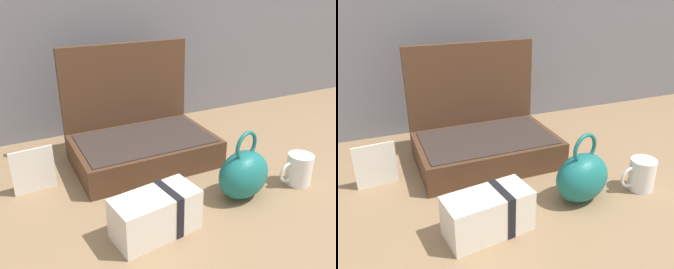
{
  "view_description": "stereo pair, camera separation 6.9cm",
  "coord_description": "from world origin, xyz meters",
  "views": [
    {
      "loc": [
        -0.39,
        -0.81,
        0.58
      ],
      "look_at": [
        0.01,
        -0.02,
        0.19
      ],
      "focal_mm": 37.69,
      "sensor_mm": 36.0,
      "label": 1
    },
    {
      "loc": [
        -0.32,
        -0.84,
        0.58
      ],
      "look_at": [
        0.01,
        -0.02,
        0.19
      ],
      "focal_mm": 37.69,
      "sensor_mm": 36.0,
      "label": 2
    }
  ],
  "objects": [
    {
      "name": "cream_toiletry_bag",
      "position": [
        -0.09,
        -0.17,
        0.05
      ],
      "size": [
        0.23,
        0.13,
        0.11
      ],
      "color": "silver",
      "rests_on": "ground_plane"
    },
    {
      "name": "coffee_mug",
      "position": [
        0.39,
        -0.15,
        0.05
      ],
      "size": [
        0.11,
        0.08,
        0.1
      ],
      "color": "white",
      "rests_on": "ground_plane"
    },
    {
      "name": "teal_pouch_handbag",
      "position": [
        0.2,
        -0.13,
        0.07
      ],
      "size": [
        0.19,
        0.16,
        0.2
      ],
      "color": "#196B66",
      "rests_on": "ground_plane"
    },
    {
      "name": "open_suitcase",
      "position": [
        0.03,
        0.22,
        0.08
      ],
      "size": [
        0.46,
        0.32,
        0.38
      ],
      "color": "#4C301E",
      "rests_on": "ground_plane"
    },
    {
      "name": "ground_plane",
      "position": [
        0.0,
        0.0,
        0.0
      ],
      "size": [
        6.0,
        6.0,
        0.0
      ],
      "primitive_type": "plane",
      "color": "#8C6D4C"
    },
    {
      "name": "info_card_left",
      "position": [
        -0.33,
        0.17,
        0.07
      ],
      "size": [
        0.12,
        0.02,
        0.14
      ],
      "primitive_type": "cube",
      "rotation": [
        0.0,
        0.0,
        0.07
      ],
      "color": "silver",
      "rests_on": "ground_plane"
    }
  ]
}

